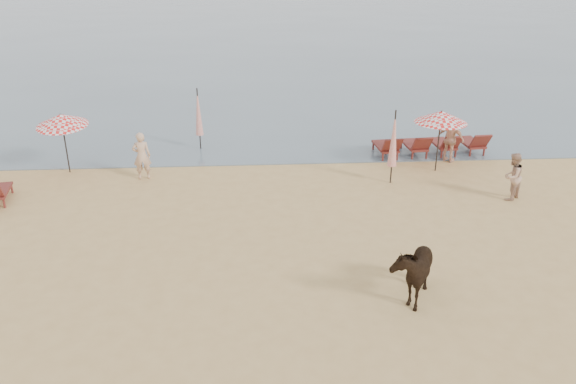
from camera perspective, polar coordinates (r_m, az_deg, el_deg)
The scene contains 11 objects.
ground at distance 11.31m, azimuth 1.63°, elevation -15.35°, with size 120.00×120.00×0.00m, color tan.
sea at distance 89.06m, azimuth -3.16°, elevation 18.85°, with size 160.00×140.00×0.06m, color #51606B.
lounger_cluster_right at distance 21.54m, azimuth 14.29°, elevation 4.74°, with size 4.12×2.01×0.63m.
umbrella_open_left_b at distance 20.28m, azimuth -22.03°, elevation 6.80°, with size 1.69×1.72×2.15m.
umbrella_open_right at distance 19.62m, azimuth 15.30°, elevation 7.38°, with size 1.76×1.76×2.15m.
umbrella_closed_left at distance 21.52m, azimuth -9.09°, elevation 8.01°, with size 0.29×0.29×2.38m.
umbrella_closed_right at distance 18.33m, azimuth 10.69°, elevation 5.33°, with size 0.30×0.30×2.46m.
cow at distance 12.61m, azimuth 12.53°, elevation -7.58°, with size 0.76×1.67×1.41m, color black.
beachgoer_left at distance 19.21m, azimuth -14.64°, elevation 3.58°, with size 0.59×0.39×1.61m, color tan.
beachgoer_right_a at distance 18.36m, azimuth 21.83°, elevation 1.47°, with size 0.72×0.56×1.48m, color tan.
beachgoer_right_b at distance 20.95m, azimuth 16.20°, elevation 5.19°, with size 1.00×0.42×1.71m, color #DBA589.
Camera 1 is at (-0.85, -8.78, 7.09)m, focal length 35.00 mm.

